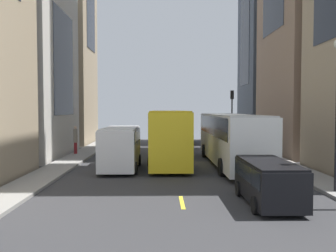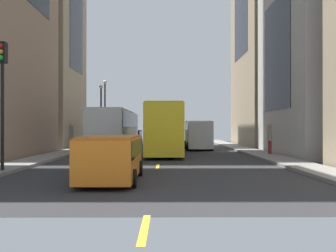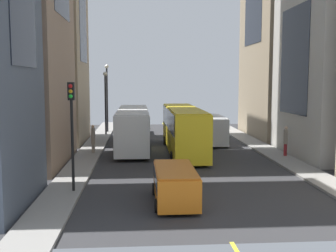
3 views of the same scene
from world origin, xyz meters
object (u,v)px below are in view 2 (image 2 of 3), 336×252
Objects in this scene: delivery_van_white at (198,133)px; pedestrian_walking_far at (270,137)px; city_bus_white at (117,127)px; streetcar_yellow at (164,126)px; car_black_1 at (133,136)px; car_orange_0 at (112,154)px; traffic_light_near_corner at (2,80)px; pedestrian_crossing_mid at (71,136)px.

pedestrian_walking_far is (4.37, -6.85, -0.17)m from delivery_van_white.
city_bus_white is 2.32× the size of delivery_van_white.
streetcar_yellow reaches higher than car_black_1.
city_bus_white is at bearing -78.80° from pedestrian_walking_far.
car_orange_0 is 25.93m from car_black_1.
delivery_van_white is at bearing 57.79° from traffic_light_near_corner.
streetcar_yellow is 5.91× the size of pedestrian_walking_far.
traffic_light_near_corner reaches higher than car_black_1.
car_black_1 is 0.78× the size of traffic_light_near_corner.
traffic_light_near_corner is (-5.04, 1.97, 3.02)m from car_orange_0.
traffic_light_near_corner is (-6.92, -11.88, 1.89)m from streetcar_yellow.
delivery_van_white is at bearing 74.60° from car_orange_0.
pedestrian_walking_far is 17.04m from traffic_light_near_corner.
pedestrian_crossing_mid is 11.46m from traffic_light_near_corner.
car_orange_0 reaches higher than car_black_1.
car_orange_0 is 6.20m from traffic_light_near_corner.
car_orange_0 is 2.06× the size of pedestrian_crossing_mid.
car_black_1 is (-3.62, 12.02, -1.14)m from streetcar_yellow.
streetcar_yellow is at bearing -28.13° from city_bus_white.
delivery_van_white is 2.51× the size of pedestrian_crossing_mid.
city_bus_white is at bearing 78.56° from traffic_light_near_corner.
car_orange_0 is at bearing -4.94° from pedestrian_walking_far.
pedestrian_walking_far is at bearing -57.44° from delivery_van_white.
city_bus_white is 2.82× the size of car_orange_0.
car_black_1 is at bearing 161.16° from pedestrian_crossing_mid.
streetcar_yellow is 5.97× the size of pedestrian_crossing_mid.
traffic_light_near_corner is (-9.92, -15.74, 2.50)m from delivery_van_white.
pedestrian_walking_far is (10.99, -15.01, 0.37)m from car_black_1.
city_bus_white is 12.57m from pedestrian_walking_far.
car_black_1 is 18.60m from pedestrian_walking_far.
city_bus_white is 2.97× the size of car_black_1.
car_orange_0 is at bearing -82.21° from city_bus_white.
delivery_van_white is 1.00× the size of traffic_light_near_corner.
car_black_1 is 1.94× the size of pedestrian_walking_far.
city_bus_white is 4.27m from pedestrian_crossing_mid.
car_black_1 is at bearing 106.75° from streetcar_yellow.
city_bus_white is at bearing -166.57° from delivery_van_white.
city_bus_white reaches higher than pedestrian_walking_far.
traffic_light_near_corner is at bearing -120.20° from streetcar_yellow.
delivery_van_white is 1.22× the size of car_orange_0.
car_orange_0 is 2.04× the size of pedestrian_walking_far.
pedestrian_walking_far is (7.37, -2.98, -0.78)m from streetcar_yellow.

